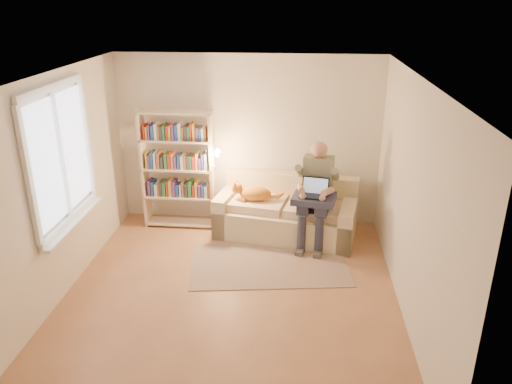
# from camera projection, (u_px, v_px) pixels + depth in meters

# --- Properties ---
(floor) EXTENTS (4.50, 4.50, 0.00)m
(floor) POSITION_uv_depth(u_px,v_px,m) (230.00, 296.00, 6.01)
(floor) COLOR #996645
(floor) RESTS_ON ground
(ceiling) EXTENTS (4.00, 4.50, 0.02)m
(ceiling) POSITION_uv_depth(u_px,v_px,m) (225.00, 78.00, 5.05)
(ceiling) COLOR white
(ceiling) RESTS_ON wall_back
(wall_left) EXTENTS (0.02, 4.50, 2.60)m
(wall_left) POSITION_uv_depth(u_px,v_px,m) (55.00, 191.00, 5.69)
(wall_left) COLOR silver
(wall_left) RESTS_ON floor
(wall_right) EXTENTS (0.02, 4.50, 2.60)m
(wall_right) POSITION_uv_depth(u_px,v_px,m) (412.00, 202.00, 5.37)
(wall_right) COLOR silver
(wall_right) RESTS_ON floor
(wall_back) EXTENTS (4.00, 0.02, 2.60)m
(wall_back) POSITION_uv_depth(u_px,v_px,m) (248.00, 141.00, 7.61)
(wall_back) COLOR silver
(wall_back) RESTS_ON floor
(wall_front) EXTENTS (4.00, 0.02, 2.60)m
(wall_front) POSITION_uv_depth(u_px,v_px,m) (183.00, 319.00, 3.45)
(wall_front) COLOR silver
(wall_front) RESTS_ON floor
(window) EXTENTS (0.12, 1.52, 1.69)m
(window) POSITION_uv_depth(u_px,v_px,m) (66.00, 179.00, 5.85)
(window) COLOR white
(window) RESTS_ON wall_left
(sofa) EXTENTS (2.17, 1.27, 0.86)m
(sofa) POSITION_uv_depth(u_px,v_px,m) (286.00, 215.00, 7.46)
(sofa) COLOR beige
(sofa) RESTS_ON floor
(person) EXTENTS (0.52, 0.72, 1.49)m
(person) POSITION_uv_depth(u_px,v_px,m) (316.00, 189.00, 7.02)
(person) COLOR gray
(person) RESTS_ON sofa
(cat) EXTENTS (0.73, 0.33, 0.26)m
(cat) POSITION_uv_depth(u_px,v_px,m) (252.00, 193.00, 7.34)
(cat) COLOR orange
(cat) RESTS_ON sofa
(blanket) EXTENTS (0.66, 0.57, 0.09)m
(blanket) POSITION_uv_depth(u_px,v_px,m) (315.00, 199.00, 6.91)
(blanket) COLOR #292E49
(blanket) RESTS_ON person
(laptop) EXTENTS (0.42, 0.35, 0.33)m
(laptop) POSITION_uv_depth(u_px,v_px,m) (316.00, 191.00, 6.88)
(laptop) COLOR black
(laptop) RESTS_ON blanket
(bookshelf) EXTENTS (1.21, 0.35, 1.83)m
(bookshelf) POSITION_uv_depth(u_px,v_px,m) (178.00, 164.00, 7.48)
(bookshelf) COLOR beige
(bookshelf) RESTS_ON floor
(rug) EXTENTS (2.22, 1.49, 0.01)m
(rug) POSITION_uv_depth(u_px,v_px,m) (270.00, 264.00, 6.71)
(rug) COLOR gray
(rug) RESTS_ON floor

